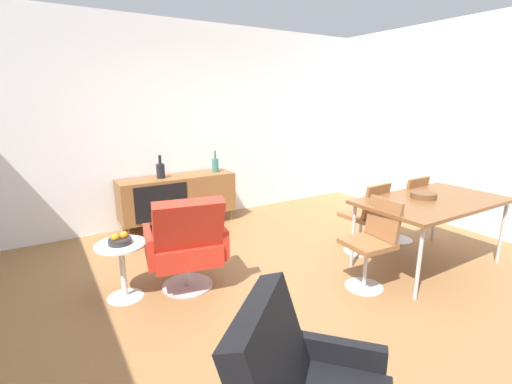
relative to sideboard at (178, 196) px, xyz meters
The scene contains 14 objects.
ground_plane 2.35m from the sideboard, 85.25° to the right, with size 8.32×8.32×0.00m, color olive.
wall_back 1.02m from the sideboard, 57.67° to the left, with size 6.80×0.12×2.80m, color white.
wall_right 4.21m from the sideboard, 34.13° to the right, with size 0.12×5.60×2.80m, color white.
sideboard is the anchor object (origin of this frame).
vase_cobalt 0.71m from the sideboard, ahead, with size 0.09×0.09×0.31m.
vase_sculptural_dark 0.45m from the sideboard, behind, with size 0.11×0.11×0.31m.
dining_table 3.21m from the sideboard, 54.66° to the right, with size 1.60×0.90×0.74m.
wooden_bowl_on_table 3.13m from the sideboard, 54.42° to the right, with size 0.26×0.26×0.06m, color brown.
dining_chair_back_right 3.01m from the sideboard, 42.99° to the right, with size 0.41×0.43×0.86m.
dining_chair_back_left 2.55m from the sideboard, 53.75° to the right, with size 0.42×0.45×0.86m.
dining_chair_near_window 2.79m from the sideboard, 69.78° to the right, with size 0.45×0.43×0.86m.
lounge_chair_red 1.85m from the sideboard, 107.20° to the right, with size 0.80×0.76×0.95m.
side_table_round 1.94m from the sideboard, 124.41° to the right, with size 0.44×0.44×0.52m.
fruit_bowl 1.94m from the sideboard, 124.42° to the right, with size 0.20×0.20×0.11m.
Camera 1 is at (-1.81, -2.45, 1.75)m, focal length 25.38 mm.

